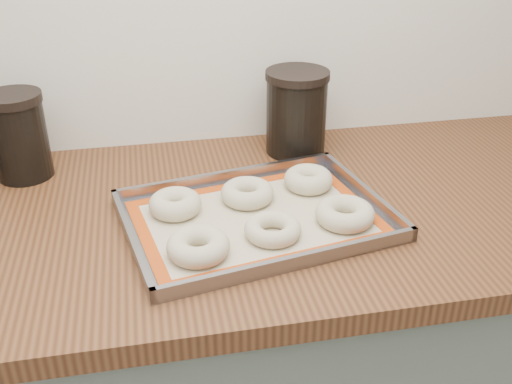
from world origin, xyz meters
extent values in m
cube|color=brown|center=(0.00, 1.68, 0.88)|extent=(3.06, 0.68, 0.04)
cube|color=gray|center=(0.21, 1.62, 0.90)|extent=(0.51, 0.41, 0.00)
cube|color=gray|center=(0.18, 1.77, 0.91)|extent=(0.45, 0.09, 0.02)
cube|color=gray|center=(0.24, 1.46, 0.91)|extent=(0.45, 0.09, 0.02)
cube|color=gray|center=(-0.01, 1.57, 0.91)|extent=(0.07, 0.33, 0.02)
cube|color=gray|center=(0.44, 1.66, 0.91)|extent=(0.07, 0.33, 0.02)
cube|color=#C6B793|center=(0.21, 1.62, 0.90)|extent=(0.47, 0.36, 0.00)
cube|color=#B33C0B|center=(0.19, 1.75, 0.91)|extent=(0.42, 0.10, 0.00)
cube|color=#B33C0B|center=(0.24, 1.48, 0.91)|extent=(0.42, 0.10, 0.00)
cube|color=#B33C0B|center=(0.02, 1.58, 0.91)|extent=(0.07, 0.25, 0.00)
cube|color=#B33C0B|center=(0.41, 1.65, 0.91)|extent=(0.07, 0.25, 0.00)
torus|color=beige|center=(0.10, 1.52, 0.92)|extent=(0.11, 0.11, 0.04)
torus|color=beige|center=(0.23, 1.55, 0.92)|extent=(0.13, 0.13, 0.03)
torus|color=beige|center=(0.37, 1.57, 0.92)|extent=(0.11, 0.11, 0.04)
torus|color=beige|center=(0.07, 1.67, 0.92)|extent=(0.13, 0.13, 0.04)
torus|color=beige|center=(0.21, 1.68, 0.92)|extent=(0.13, 0.13, 0.03)
torus|color=beige|center=(0.34, 1.71, 0.92)|extent=(0.13, 0.13, 0.04)
cylinder|color=black|center=(-0.22, 1.89, 0.98)|extent=(0.11, 0.11, 0.16)
cylinder|color=black|center=(-0.22, 1.89, 1.07)|extent=(0.12, 0.12, 0.02)
cylinder|color=black|center=(0.36, 1.90, 0.98)|extent=(0.13, 0.13, 0.17)
cylinder|color=black|center=(0.36, 1.90, 1.08)|extent=(0.14, 0.14, 0.02)
camera|label=1|loc=(0.03, 0.71, 1.47)|focal=42.00mm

